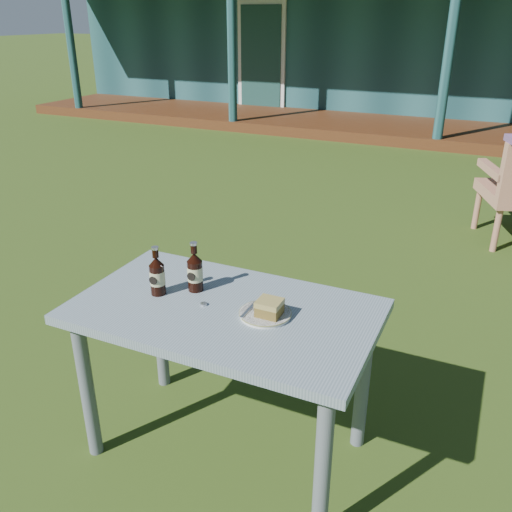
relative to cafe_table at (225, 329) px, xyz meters
The scene contains 9 objects.
ground 1.72m from the cafe_table, 90.00° to the left, with size 80.00×80.00×0.00m, color #334916.
pavilion 11.03m from the cafe_table, 90.00° to the left, with size 15.80×8.30×3.45m.
cafe_table is the anchor object (origin of this frame).
plate 0.21m from the cafe_table, ahead, with size 0.20×0.20×0.01m.
cake_slice 0.24m from the cafe_table, ahead, with size 0.09×0.09×0.06m.
fork 0.16m from the cafe_table, ahead, with size 0.01×0.14×0.00m, color silver.
cola_bottle_near 0.27m from the cafe_table, 155.88° to the left, with size 0.06×0.07×0.22m.
cola_bottle_far 0.35m from the cafe_table, behind, with size 0.06×0.06×0.21m.
bottle_cap 0.13m from the cafe_table, 167.06° to the right, with size 0.03×0.03×0.01m, color silver.
Camera 1 is at (0.90, -3.25, 1.78)m, focal length 38.00 mm.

